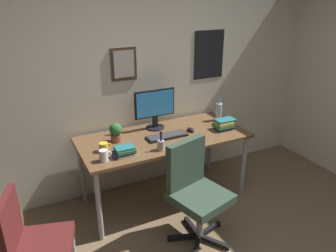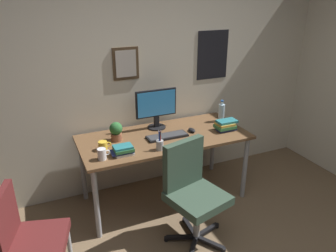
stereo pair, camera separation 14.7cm
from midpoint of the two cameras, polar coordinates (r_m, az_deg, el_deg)
wall_back at (r=3.67m, az=-4.29°, el=8.91°), size 4.40×0.10×2.60m
desk at (r=3.44m, az=-1.98°, el=-2.85°), size 1.75×0.80×0.76m
office_chair at (r=2.98m, az=3.25°, el=-10.69°), size 0.58×0.58×0.95m
side_chair at (r=2.69m, az=-24.22°, el=-17.83°), size 0.52×0.52×0.88m
monitor at (r=3.53m, az=-3.52°, el=3.25°), size 0.46×0.20×0.43m
keyboard at (r=3.37m, az=-1.45°, el=-1.79°), size 0.43×0.15×0.03m
computer_mouse at (r=3.52m, az=2.80°, el=-0.66°), size 0.06×0.11×0.04m
water_bottle at (r=3.83m, az=7.78°, el=2.53°), size 0.07×0.07×0.25m
coffee_mug_near at (r=3.14m, az=-12.46°, el=-3.62°), size 0.12×0.08×0.09m
coffee_mug_far at (r=2.97m, az=-12.54°, el=-5.07°), size 0.12×0.08×0.10m
potted_plant at (r=3.30m, az=-10.37°, el=-1.02°), size 0.13×0.13×0.19m
pen_cup at (r=3.09m, az=-2.61°, el=-3.29°), size 0.07×0.07×0.20m
book_stack_left at (r=3.60m, az=8.61°, el=0.30°), size 0.24×0.15×0.11m
book_stack_right at (r=3.04m, az=-8.99°, el=-4.35°), size 0.21×0.15×0.09m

